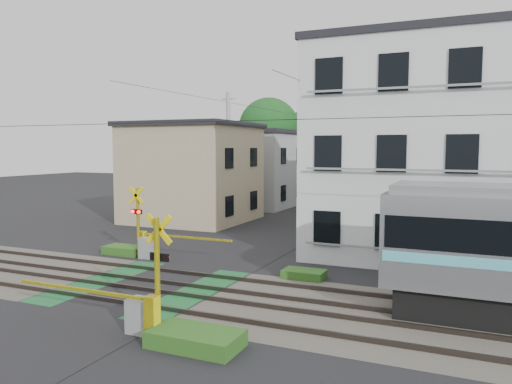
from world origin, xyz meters
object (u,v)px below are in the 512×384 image
at_px(crossing_signal_near, 143,307).
at_px(pedestrian, 360,191).
at_px(crossing_signal_far, 147,242).
at_px(apartment_block, 435,149).

height_order(crossing_signal_near, pedestrian, crossing_signal_near).
height_order(crossing_signal_far, pedestrian, crossing_signal_far).
relative_size(crossing_signal_far, apartment_block, 0.46).
relative_size(crossing_signal_far, pedestrian, 2.98).
bearing_deg(crossing_signal_far, pedestrian, 82.91).
distance_m(crossing_signal_near, pedestrian, 34.44).
height_order(crossing_signal_near, apartment_block, apartment_block).
bearing_deg(crossing_signal_far, apartment_block, 27.78).
bearing_deg(apartment_block, crossing_signal_far, -152.22).
distance_m(apartment_block, pedestrian, 22.93).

